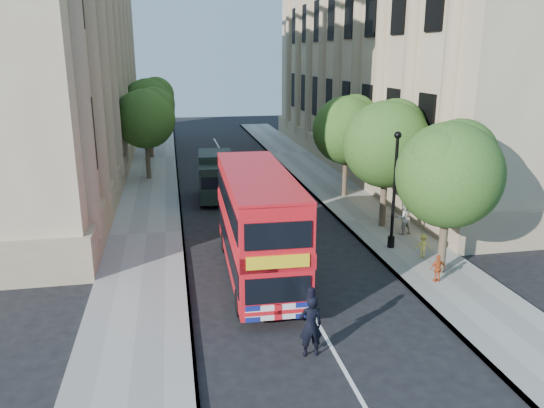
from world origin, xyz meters
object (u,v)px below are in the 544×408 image
box_van (216,178)px  police_constable (311,326)px  lamp_post (394,195)px  double_decker_bus (257,221)px  woman_pedestrian (404,217)px

box_van → police_constable: bearing=-83.1°
box_van → lamp_post: bearing=-52.1°
double_decker_bus → box_van: bearing=94.0°
box_van → woman_pedestrian: size_ratio=3.00×
box_van → police_constable: 17.62m
lamp_post → double_decker_bus: lamp_post is taller
box_van → woman_pedestrian: bearing=-42.4°
box_van → woman_pedestrian: 11.64m
lamp_post → woman_pedestrian: lamp_post is taller
lamp_post → police_constable: 9.70m
double_decker_bus → box_van: 11.77m
box_van → double_decker_bus: bearing=-84.0°
lamp_post → woman_pedestrian: bearing=51.3°
lamp_post → double_decker_bus: 6.55m
double_decker_bus → box_van: size_ratio=1.81×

